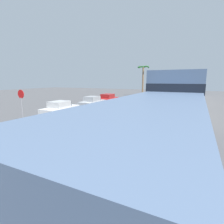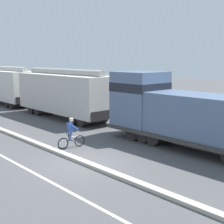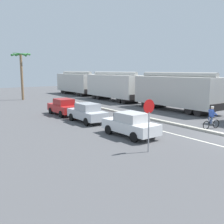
{
  "view_description": "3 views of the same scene",
  "coord_description": "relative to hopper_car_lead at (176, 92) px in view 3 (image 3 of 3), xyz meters",
  "views": [
    {
      "loc": [
        7.18,
        -8.81,
        3.69
      ],
      "look_at": [
        0.91,
        3.78,
        1.12
      ],
      "focal_mm": 28.0,
      "sensor_mm": 36.0,
      "label": 1
    },
    {
      "loc": [
        -8.82,
        -11.54,
        5.03
      ],
      "look_at": [
        2.82,
        1.01,
        2.08
      ],
      "focal_mm": 50.0,
      "sensor_mm": 36.0,
      "label": 2
    },
    {
      "loc": [
        -16.19,
        -8.88,
        4.41
      ],
      "look_at": [
        -4.87,
        7.12,
        1.26
      ],
      "focal_mm": 42.0,
      "sensor_mm": 36.0,
      "label": 3
    }
  ],
  "objects": [
    {
      "name": "hopper_car_lead",
      "position": [
        0.0,
        0.0,
        0.0
      ],
      "size": [
        2.9,
        10.6,
        4.18
      ],
      "color": "beige",
      "rests_on": "ground"
    },
    {
      "name": "parked_car_white",
      "position": [
        -11.29,
        -5.98,
        -1.26
      ],
      "size": [
        1.97,
        4.27,
        1.62
      ],
      "color": "silver",
      "rests_on": "ground"
    },
    {
      "name": "palm_tree_near",
      "position": [
        -10.57,
        20.18,
        3.15
      ],
      "size": [
        2.66,
        2.76,
        7.08
      ],
      "color": "#846647",
      "rests_on": "ground"
    },
    {
      "name": "lane_stripe",
      "position": [
        -8.42,
        -4.41,
        -2.07
      ],
      "size": [
        0.14,
        36.0,
        0.01
      ],
      "primitive_type": "cube",
      "color": "silver",
      "rests_on": "ground"
    },
    {
      "name": "parked_car_silver",
      "position": [
        -11.23,
        -0.09,
        -1.26
      ],
      "size": [
        1.84,
        4.2,
        1.62
      ],
      "color": "#B7BABF",
      "rests_on": "ground"
    },
    {
      "name": "hopper_car_trailing",
      "position": [
        0.0,
        23.2,
        0.0
      ],
      "size": [
        2.9,
        10.6,
        4.18
      ],
      "color": "beige",
      "rests_on": "ground"
    },
    {
      "name": "median_curb",
      "position": [
        -6.02,
        -4.41,
        -2.0
      ],
      "size": [
        0.36,
        36.0,
        0.16
      ],
      "primitive_type": "cube",
      "color": "#B2AD9E",
      "rests_on": "ground"
    },
    {
      "name": "hopper_car_middle",
      "position": [
        0.0,
        11.6,
        0.0
      ],
      "size": [
        2.9,
        10.6,
        4.18
      ],
      "color": "silver",
      "rests_on": "ground"
    },
    {
      "name": "cyclist",
      "position": [
        -4.89,
        -7.8,
        -1.26
      ],
      "size": [
        1.7,
        0.52,
        1.71
      ],
      "color": "black",
      "rests_on": "ground"
    },
    {
      "name": "stop_sign",
      "position": [
        -12.67,
        -9.21,
        -0.05
      ],
      "size": [
        0.76,
        0.08,
        2.88
      ],
      "color": "gray",
      "rests_on": "ground"
    },
    {
      "name": "parked_car_red",
      "position": [
        -11.32,
        4.43,
        -1.26
      ],
      "size": [
        1.87,
        4.22,
        1.62
      ],
      "color": "red",
      "rests_on": "ground"
    }
  ]
}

